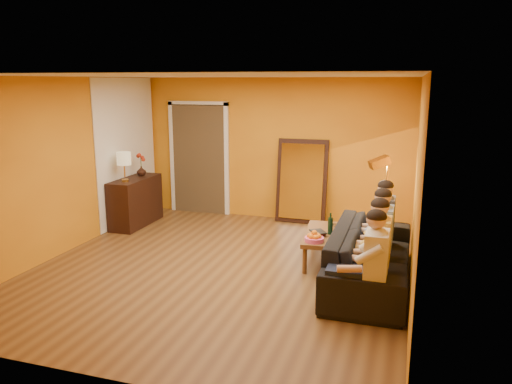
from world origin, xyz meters
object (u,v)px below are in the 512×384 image
(laptop, at_px, (343,226))
(person_mid_left, at_px, (379,249))
(person_far_left, at_px, (376,265))
(sofa, at_px, (370,256))
(person_far_right, at_px, (385,224))
(floor_lamp, at_px, (385,207))
(person_mid_right, at_px, (382,235))
(sideboard, at_px, (136,202))
(table_lamp, at_px, (124,167))
(wine_bottle, at_px, (330,224))
(mirror_frame, at_px, (302,181))
(vase, at_px, (141,171))
(dog, at_px, (356,271))
(tumbler, at_px, (337,228))
(coffee_table, at_px, (327,247))

(laptop, bearing_deg, person_mid_left, -76.92)
(person_far_left, xyz_separation_m, laptop, (-0.61, 1.96, -0.18))
(sofa, bearing_deg, person_far_right, -11.31)
(floor_lamp, bearing_deg, person_mid_right, -112.43)
(sideboard, bearing_deg, table_lamp, -90.00)
(person_mid_left, bearing_deg, person_far_left, -90.00)
(sideboard, relative_size, wine_bottle, 3.81)
(mirror_frame, bearing_deg, vase, -163.43)
(mirror_frame, relative_size, wine_bottle, 4.90)
(dog, bearing_deg, person_mid_left, 2.54)
(person_far_left, xyz_separation_m, vase, (-4.37, 2.67, 0.33))
(person_far_right, xyz_separation_m, laptop, (-0.61, 0.31, -0.18))
(person_mid_left, distance_m, tumbler, 1.36)
(sofa, bearing_deg, coffee_table, 47.28)
(person_mid_left, bearing_deg, tumbler, 119.60)
(table_lamp, bearing_deg, floor_lamp, 0.68)
(sideboard, xyz_separation_m, person_mid_right, (4.37, -1.32, 0.18))
(person_mid_right, relative_size, person_far_right, 1.00)
(person_mid_right, distance_m, wine_bottle, 0.87)
(floor_lamp, distance_m, vase, 4.37)
(person_far_right, distance_m, wine_bottle, 0.75)
(person_far_right, distance_m, tumbler, 0.69)
(sofa, bearing_deg, tumbler, 36.51)
(mirror_frame, xyz_separation_m, person_mid_right, (1.58, -2.40, -0.15))
(dog, bearing_deg, person_far_left, -68.66)
(vase, bearing_deg, laptop, -10.76)
(person_mid_left, bearing_deg, sideboard, 156.79)
(wine_bottle, distance_m, tumbler, 0.21)
(tumbler, height_order, vase, vase)
(sofa, distance_m, coffee_table, 0.91)
(tumbler, distance_m, laptop, 0.24)
(wine_bottle, relative_size, vase, 1.77)
(sideboard, bearing_deg, coffee_table, -12.81)
(sideboard, bearing_deg, mirror_frame, 21.16)
(mirror_frame, distance_m, laptop, 1.85)
(person_far_left, distance_m, tumbler, 1.86)
(tumbler, bearing_deg, laptop, 75.38)
(floor_lamp, bearing_deg, laptop, 176.40)
(dog, bearing_deg, sideboard, 150.43)
(table_lamp, relative_size, dog, 0.79)
(mirror_frame, bearing_deg, laptop, -57.86)
(dog, height_order, tumbler, dog)
(sofa, bearing_deg, sideboard, 71.44)
(person_far_right, xyz_separation_m, vase, (-4.37, 1.02, 0.33))
(vase, bearing_deg, dog, -27.64)
(sideboard, distance_m, laptop, 3.79)
(table_lamp, bearing_deg, person_far_left, -25.92)
(coffee_table, distance_m, person_mid_right, 1.02)
(floor_lamp, bearing_deg, wine_bottle, -163.08)
(mirror_frame, distance_m, vase, 2.92)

